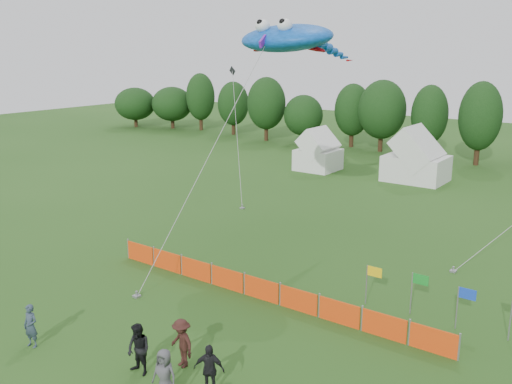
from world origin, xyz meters
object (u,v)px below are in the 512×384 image
Objects in this scene: spectator_a at (31,326)px; spectator_c at (182,343)px; spectator_e at (165,375)px; barrier_fence at (261,289)px; spectator_b at (139,350)px; tent_left at (318,153)px; spectator_d at (209,370)px; tent_right at (416,160)px; stingray_kite at (291,39)px.

spectator_c reaches higher than spectator_a.
barrier_fence is at bearing 92.20° from spectator_e.
spectator_c is at bearing 106.38° from spectator_e.
spectator_e is at bearing -14.82° from spectator_b.
tent_left reaches higher than barrier_fence.
barrier_fence is 10.02× the size of spectator_e.
spectator_d is (7.56, 1.67, 0.04)m from spectator_a.
tent_right is 36.02m from spectator_a.
stingray_kite is at bearing -64.78° from tent_left.
tent_right is 2.83× the size of spectator_d.
stingray_kite is at bearing -90.92° from tent_right.
barrier_fence is 8.32m from spectator_e.
spectator_c is at bearing -82.90° from tent_right.
spectator_e reaches higher than barrier_fence.
barrier_fence is 7.55m from spectator_b.
spectator_b is at bearing 2.80° from spectator_a.
spectator_c is (13.29, -32.58, -0.70)m from tent_left.
tent_right reaches higher than spectator_a.
spectator_d reaches higher than barrier_fence.
spectator_a is 0.94× the size of spectator_c.
spectator_e is (0.94, -1.80, -0.03)m from spectator_c.
tent_right reaches higher than spectator_b.
barrier_fence is at bearing 92.80° from spectator_b.
spectator_d is 0.10× the size of stingray_kite.
spectator_a is at bearing -94.05° from stingray_kite.
spectator_d is at bearing -79.93° from tent_right.
spectator_e is 19.81m from stingray_kite.
tent_right is 2.96× the size of spectator_a.
tent_left is 2.10× the size of spectator_a.
tent_left reaches higher than spectator_a.
tent_left is at bearing 115.07° from barrier_fence.
barrier_fence is at bearing -65.29° from stingray_kite.
tent_left reaches higher than spectator_d.
spectator_d is 1.45m from spectator_e.
spectator_d reaches higher than spectator_e.
tent_left is 0.20× the size of barrier_fence.
tent_left is at bearing 112.05° from spectator_b.
spectator_c is 1.02× the size of spectator_d.
spectator_e is at bearing -76.54° from barrier_fence.
spectator_d reaches higher than spectator_a.
spectator_d is at bearing -67.49° from barrier_fence.
tent_left is 1.97× the size of spectator_c.
stingray_kite is (-3.63, 15.16, 10.74)m from spectator_b.
stingray_kite reaches higher than spectator_a.
tent_right is 2.70× the size of spectator_b.
barrier_fence is (3.19, -27.31, -1.32)m from tent_right.
spectator_c is at bearing -72.07° from stingray_kite.
stingray_kite is (-6.41, 14.62, 10.78)m from spectator_d.
tent_left reaches higher than spectator_b.
tent_left is at bearing 91.82° from spectator_a.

